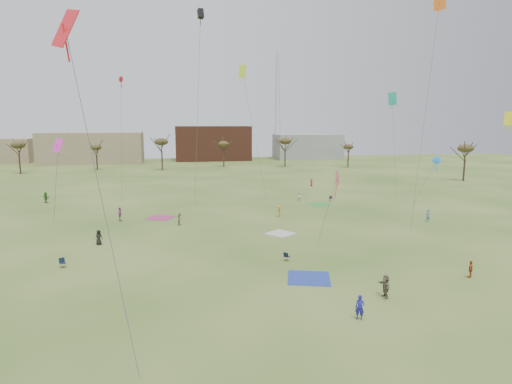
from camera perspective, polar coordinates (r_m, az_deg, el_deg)
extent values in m
plane|color=#355B1C|center=(37.05, 3.61, -11.38)|extent=(260.00, 260.00, 0.00)
imported|color=#212198|center=(30.24, 13.73, -14.78)|extent=(0.74, 0.68, 1.70)
imported|color=#AA481D|center=(41.07, 26.79, -9.20)|extent=(0.92, 0.82, 1.49)
imported|color=#8C8559|center=(55.87, -10.15, -3.60)|extent=(0.75, 0.87, 1.55)
imported|color=brown|center=(34.24, 16.94, -11.98)|extent=(0.59, 1.64, 1.75)
imported|color=black|center=(49.27, -20.30, -5.71)|extent=(0.95, 0.90, 1.64)
imported|color=gold|center=(59.86, 3.13, -2.59)|extent=(0.69, 1.09, 1.60)
imported|color=#6277A3|center=(61.32, 22.00, -2.92)|extent=(0.68, 0.50, 1.71)
imported|color=#A74599|center=(60.02, -17.75, -2.84)|extent=(0.50, 1.13, 1.91)
imported|color=white|center=(72.61, 5.89, -0.59)|extent=(0.85, 0.75, 1.46)
imported|color=#327A28|center=(78.36, -26.31, -0.66)|extent=(1.64, 1.46, 1.80)
imported|color=red|center=(89.70, 7.43, 1.28)|extent=(0.84, 0.92, 1.58)
cube|color=#253EA2|center=(37.13, 7.08, -11.38)|extent=(4.42, 4.42, 0.03)
cube|color=beige|center=(51.10, 3.28, -5.57)|extent=(4.02, 4.02, 0.03)
cube|color=#AC356B|center=(60.85, -12.64, -3.37)|extent=(4.59, 4.59, 0.03)
cube|color=green|center=(69.65, 8.50, -1.67)|extent=(3.90, 3.90, 0.03)
cube|color=#121C32|center=(43.06, -24.46, -8.66)|extent=(0.68, 0.68, 0.04)
cube|color=#121C32|center=(43.21, -24.56, -8.28)|extent=(0.50, 0.35, 0.44)
cube|color=#151B39|center=(41.27, 4.18, -8.59)|extent=(0.71, 0.71, 0.04)
cube|color=#151B39|center=(41.02, 4.02, -8.37)|extent=(0.44, 0.45, 0.44)
cube|color=#151336|center=(72.97, 9.91, -0.88)|extent=(0.71, 0.71, 0.04)
cube|color=#151336|center=(73.14, 9.98, -0.68)|extent=(0.46, 0.43, 0.44)
cone|color=#2883E5|center=(69.39, 23.02, 3.94)|extent=(1.26, 0.09, 1.26)
cube|color=#2883E5|center=(69.45, 22.98, 3.29)|extent=(0.08, 0.08, 2.06)
cylinder|color=#4C4C51|center=(68.79, 21.69, 1.20)|extent=(3.40, 0.07, 6.66)
cube|color=yellow|center=(63.65, 30.82, 8.45)|extent=(0.89, 0.89, 1.75)
cube|color=yellow|center=(63.65, 30.78, 7.90)|extent=(0.08, 0.08, 1.57)
cube|color=black|center=(64.33, -7.43, 22.60)|extent=(0.73, 0.73, 1.25)
cube|color=black|center=(64.17, -7.41, 21.96)|extent=(0.08, 0.08, 1.87)
cylinder|color=#4C4C51|center=(62.88, -7.83, 10.42)|extent=(1.43, 0.73, 27.10)
cube|color=red|center=(25.86, -24.19, 19.37)|extent=(1.08, 1.08, 2.12)
cube|color=red|center=(25.73, -24.08, 17.75)|extent=(0.08, 0.08, 1.91)
cylinder|color=#4C4C51|center=(22.69, -20.06, -0.49)|extent=(3.51, 5.47, 17.03)
cube|color=#1CA88F|center=(78.08, 17.79, 11.80)|extent=(1.08, 1.08, 2.13)
cube|color=#1CA88F|center=(78.05, 17.77, 11.26)|extent=(0.08, 0.08, 1.92)
cylinder|color=#4C4C51|center=(75.32, 18.01, 5.71)|extent=(1.48, 5.54, 16.26)
cone|color=#EE4B76|center=(45.51, 10.76, 1.89)|extent=(1.62, 0.12, 1.62)
cube|color=#EE4B76|center=(45.65, 10.72, 0.61)|extent=(0.08, 0.08, 2.65)
cylinder|color=#4C4C51|center=(45.27, 9.58, -2.25)|extent=(2.17, 0.86, 6.46)
cube|color=#DE27BC|center=(57.12, -25.00, 5.66)|extent=(0.85, 0.85, 1.66)
cube|color=#DE27BC|center=(57.15, -24.96, 5.08)|extent=(0.08, 0.08, 1.49)
cylinder|color=#4C4C51|center=(57.84, -25.22, 0.98)|extent=(1.24, 0.39, 9.45)
cube|color=#AEDB24|center=(72.91, -1.84, 15.86)|extent=(1.10, 1.10, 2.16)
cube|color=#AEDB24|center=(72.83, -1.84, 15.27)|extent=(0.08, 0.08, 1.94)
cylinder|color=#4C4C51|center=(69.82, -0.24, 7.70)|extent=(2.91, 5.88, 20.59)
cone|color=#AC1218|center=(72.66, -17.64, 14.19)|extent=(0.95, 0.07, 0.95)
cube|color=#AC1218|center=(72.60, -17.62, 13.71)|extent=(0.08, 0.08, 1.56)
cylinder|color=#4C4C51|center=(69.99, -17.58, 6.62)|extent=(0.25, 4.87, 18.98)
cube|color=orange|center=(57.25, 23.36, 22.33)|extent=(0.93, 0.93, 1.83)
cube|color=orange|center=(57.10, 23.32, 21.71)|extent=(0.08, 0.08, 1.65)
cylinder|color=#4C4C51|center=(53.29, 21.67, 9.42)|extent=(3.86, 3.05, 25.82)
cylinder|color=#3A2B1E|center=(126.23, -29.06, 3.28)|extent=(0.40, 0.40, 5.10)
ellipsoid|color=#473D1E|center=(125.92, -29.24, 5.51)|extent=(3.57, 3.57, 1.87)
cylinder|color=#3A2B1E|center=(127.78, -20.52, 3.74)|extent=(0.40, 0.40, 4.32)
ellipsoid|color=#473D1E|center=(127.49, -20.62, 5.61)|extent=(3.02, 3.02, 1.58)
cylinder|color=#3A2B1E|center=(122.02, -12.46, 4.13)|extent=(0.40, 0.40, 5.40)
ellipsoid|color=#473D1E|center=(121.69, -12.54, 6.58)|extent=(3.78, 3.78, 1.98)
cylinder|color=#3A2B1E|center=(128.85, -4.34, 4.42)|extent=(0.40, 0.40, 4.68)
ellipsoid|color=#473D1E|center=(128.55, -4.37, 6.43)|extent=(3.28, 3.28, 1.72)
cylinder|color=#3A2B1E|center=(128.25, 3.91, 4.53)|extent=(0.40, 0.40, 5.28)
ellipsoid|color=#473D1E|center=(127.94, 3.93, 6.81)|extent=(3.70, 3.70, 1.94)
cylinder|color=#3A2B1E|center=(129.44, 12.22, 4.15)|extent=(0.40, 0.40, 4.20)
ellipsoid|color=#473D1E|center=(129.17, 12.28, 5.94)|extent=(2.94, 2.94, 1.54)
cylinder|color=#3A2B1E|center=(107.85, 26.08, 2.67)|extent=(0.40, 0.40, 5.04)
ellipsoid|color=#473D1E|center=(107.48, 26.26, 5.25)|extent=(3.53, 3.53, 1.85)
cube|color=#937F60|center=(151.04, -21.04, 5.54)|extent=(32.00, 14.00, 10.00)
cube|color=brown|center=(154.33, -5.86, 6.54)|extent=(26.00, 16.00, 12.00)
cube|color=gray|center=(159.45, 6.91, 6.07)|extent=(24.00, 12.00, 9.00)
cube|color=#937F60|center=(165.62, -30.90, 4.78)|extent=(20.00, 12.00, 8.00)
cylinder|color=#9EA3A8|center=(163.56, 3.15, 11.28)|extent=(0.16, 0.16, 38.00)
cylinder|color=#9EA3A8|center=(163.99, 2.62, 11.28)|extent=(0.16, 0.16, 38.00)
cylinder|color=#9EA3A8|center=(162.48, 2.75, 11.29)|extent=(0.16, 0.16, 38.00)
cylinder|color=#9EA3A8|center=(165.37, 2.90, 18.40)|extent=(0.10, 0.10, 3.00)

